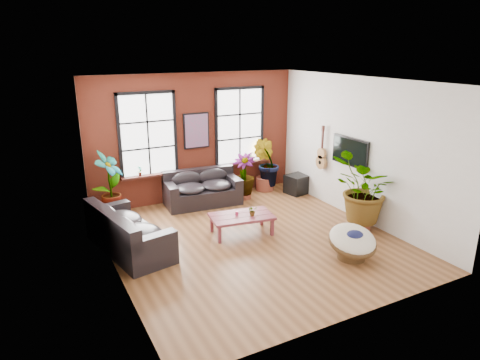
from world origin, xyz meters
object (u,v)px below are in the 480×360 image
object	(u,v)px
coffee_table	(242,217)
sofa_back	(202,189)
sofa_left	(126,232)
papasan_chair	(352,242)

from	to	relation	value
coffee_table	sofa_back	bearing A→B (deg)	99.61
sofa_back	coffee_table	size ratio (longest dim) A/B	1.38
sofa_back	coffee_table	distance (m)	2.27
sofa_left	papasan_chair	size ratio (longest dim) A/B	2.18
papasan_chair	sofa_left	bearing A→B (deg)	159.23
sofa_back	sofa_left	bearing A→B (deg)	-137.88
coffee_table	papasan_chair	size ratio (longest dim) A/B	1.32
sofa_back	sofa_left	distance (m)	3.16
sofa_back	papasan_chair	distance (m)	4.63
sofa_left	coffee_table	distance (m)	2.58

